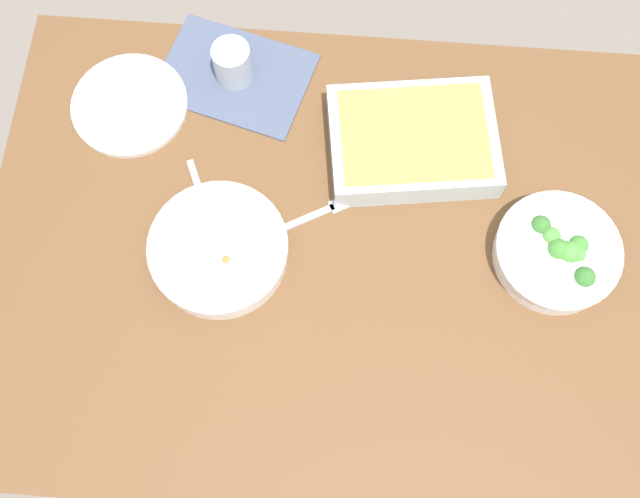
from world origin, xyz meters
TOP-DOWN VIEW (x-y plane):
  - ground_plane at (0.00, 0.00)m, footprint 6.00×6.00m
  - dining_table at (0.00, 0.00)m, footprint 1.20×0.90m
  - placemat at (0.19, -0.34)m, footprint 0.32×0.27m
  - stew_bowl at (0.17, 0.03)m, footprint 0.24×0.24m
  - broccoli_bowl at (-0.41, -0.02)m, footprint 0.22×0.22m
  - baking_dish at (-0.15, -0.21)m, footprint 0.33×0.26m
  - drink_cup at (0.19, -0.34)m, footprint 0.07×0.07m
  - side_plate at (0.38, -0.26)m, footprint 0.22×0.22m
  - spoon_by_stew at (0.21, -0.05)m, footprint 0.09×0.17m
  - fork_on_table at (0.01, -0.06)m, footprint 0.16×0.10m

SIDE VIEW (x-z plane):
  - ground_plane at x=0.00m, z-range 0.00..0.00m
  - dining_table at x=0.00m, z-range 0.28..1.02m
  - placemat at x=0.19m, z-range 0.74..0.74m
  - fork_on_table at x=0.01m, z-range 0.74..0.75m
  - spoon_by_stew at x=0.21m, z-range 0.74..0.75m
  - side_plate at x=0.38m, z-range 0.74..0.75m
  - broccoli_bowl at x=-0.41m, z-range 0.74..0.80m
  - stew_bowl at x=0.17m, z-range 0.74..0.80m
  - baking_dish at x=-0.15m, z-range 0.74..0.80m
  - drink_cup at x=0.19m, z-range 0.74..0.82m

